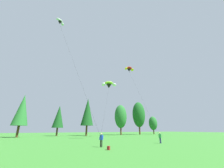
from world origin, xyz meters
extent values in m
cylinder|color=#472D19|center=(-17.47, 54.91, 1.62)|extent=(0.62, 0.62, 3.23)
cone|color=#236628|center=(-17.47, 54.91, 7.83)|extent=(4.34, 4.34, 9.20)
cylinder|color=#472D19|center=(-6.32, 59.72, 1.37)|extent=(0.57, 0.57, 2.75)
cone|color=#144719|center=(-6.32, 59.72, 6.66)|extent=(3.93, 3.93, 7.82)
cylinder|color=#472D19|center=(3.44, 56.77, 1.77)|extent=(0.65, 0.65, 3.55)
cone|color=#144719|center=(3.44, 56.77, 8.60)|extent=(4.60, 4.60, 10.10)
cylinder|color=#472D19|center=(18.38, 57.18, 1.55)|extent=(0.61, 0.61, 3.09)
ellipsoid|color=#236628|center=(18.38, 57.18, 7.49)|extent=(5.13, 5.13, 9.68)
cylinder|color=#472D19|center=(28.52, 57.62, 1.83)|extent=(0.66, 0.66, 3.65)
ellipsoid|color=#19561E|center=(28.52, 57.62, 8.85)|extent=(5.73, 5.73, 11.43)
cylinder|color=#472D19|center=(38.74, 59.55, 1.06)|extent=(0.52, 0.52, 2.12)
ellipsoid|color=#236628|center=(38.74, 59.55, 5.15)|extent=(4.09, 4.09, 6.65)
cylinder|color=black|center=(-5.16, 22.92, 0.42)|extent=(0.18, 0.18, 0.84)
cylinder|color=black|center=(-5.27, 23.09, 0.42)|extent=(0.18, 0.18, 0.84)
cube|color=blue|center=(-5.22, 23.00, 1.14)|extent=(0.41, 0.45, 0.60)
sphere|color=tan|center=(-5.22, 23.00, 1.58)|extent=(0.22, 0.22, 0.22)
cylinder|color=blue|center=(-5.09, 22.80, 1.17)|extent=(0.21, 0.18, 0.57)
cylinder|color=blue|center=(-5.34, 23.21, 1.17)|extent=(0.21, 0.18, 0.57)
cylinder|color=navy|center=(5.25, 23.07, 0.42)|extent=(0.14, 0.14, 0.84)
cylinder|color=navy|center=(5.27, 23.27, 0.42)|extent=(0.14, 0.14, 0.84)
cube|color=#2D8E47|center=(5.26, 23.17, 1.14)|extent=(0.28, 0.41, 0.60)
sphere|color=tan|center=(5.26, 23.17, 1.58)|extent=(0.22, 0.22, 0.22)
cylinder|color=#2D8E47|center=(5.23, 22.94, 1.17)|extent=(0.21, 0.11, 0.57)
cylinder|color=#2D8E47|center=(5.29, 23.41, 1.17)|extent=(0.21, 0.11, 0.57)
ellipsoid|color=#93D633|center=(2.41, 36.39, 13.79)|extent=(2.56, 2.05, 1.09)
ellipsoid|color=white|center=(3.72, 35.90, 13.40)|extent=(1.38, 1.42, 1.29)
ellipsoid|color=white|center=(1.10, 36.89, 13.40)|extent=(1.50, 1.45, 1.29)
cone|color=black|center=(2.45, 36.51, 12.93)|extent=(1.62, 1.62, 1.08)
cylinder|color=black|center=(-1.46, 29.71, 6.79)|extent=(7.83, 13.61, 11.21)
ellipsoid|color=red|center=(10.81, 38.74, 20.89)|extent=(1.87, 1.42, 1.02)
ellipsoid|color=yellow|center=(11.98, 38.73, 20.56)|extent=(1.16, 1.21, 1.16)
ellipsoid|color=yellow|center=(9.64, 38.75, 20.56)|extent=(1.17, 1.21, 1.16)
cone|color=black|center=(10.81, 38.87, 20.17)|extent=(1.06, 1.06, 0.90)
cylinder|color=black|center=(7.95, 31.03, 10.46)|extent=(5.75, 15.68, 18.54)
ellipsoid|color=white|center=(-11.69, 30.72, 23.45)|extent=(1.39, 1.38, 0.51)
ellipsoid|color=silver|center=(-11.13, 31.26, 23.23)|extent=(0.84, 0.87, 0.65)
ellipsoid|color=silver|center=(-12.25, 30.18, 23.23)|extent=(0.87, 0.83, 0.65)
cone|color=black|center=(-11.74, 30.77, 22.97)|extent=(0.99, 0.99, 0.60)
cylinder|color=black|center=(-8.55, 26.84, 11.93)|extent=(6.39, 7.88, 21.49)
cube|color=maroon|center=(-5.49, 20.34, 0.20)|extent=(0.40, 0.39, 0.40)
camera|label=1|loc=(-12.76, 5.61, 2.11)|focal=22.01mm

